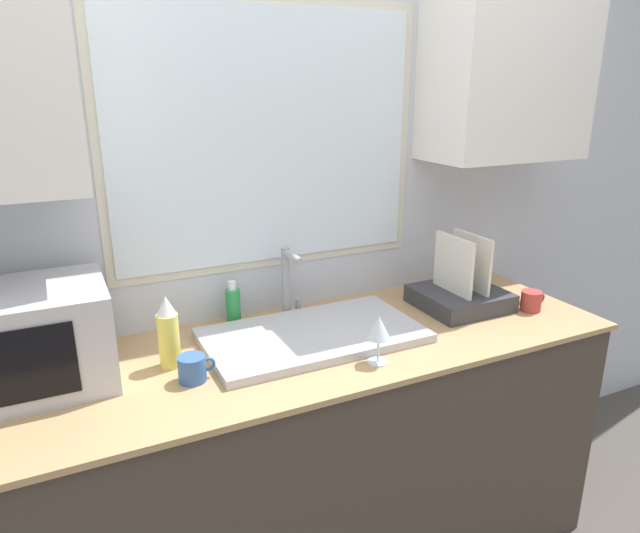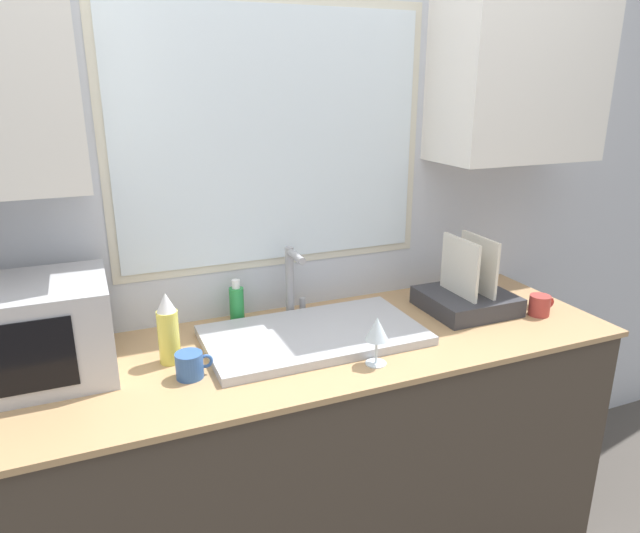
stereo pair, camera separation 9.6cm
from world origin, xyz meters
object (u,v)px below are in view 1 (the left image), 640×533
Objects in this scene: dish_rack at (460,293)px; microwave at (34,337)px; soap_bottle at (233,305)px; wine_glass at (379,329)px; spray_bottle at (168,333)px; mug_near_sink at (193,369)px; faucet at (288,278)px.

microwave is at bearing 177.72° from dish_rack.
wine_glass is (0.31, -0.49, 0.04)m from soap_bottle.
wine_glass is (0.59, -0.26, 0.00)m from spray_bottle.
microwave is 3.64× the size of mug_near_sink.
soap_bottle is (0.64, 0.17, -0.07)m from microwave.
dish_rack is at bearing -2.28° from microwave.
soap_bottle is (-0.85, 0.23, 0.02)m from dish_rack.
dish_rack is at bearing 0.02° from spray_bottle.
mug_near_sink is at bearing -173.55° from dish_rack.
mug_near_sink is 0.58m from wine_glass.
dish_rack is 0.88m from soap_bottle.
faucet is 1.15× the size of spray_bottle.
spray_bottle is 0.36m from soap_bottle.
faucet is at bearing 162.69° from dish_rack.
spray_bottle reaches higher than wine_glass.
dish_rack is (1.49, -0.06, -0.09)m from microwave.
microwave is 1.50m from dish_rack.
spray_bottle is at bearing 156.10° from wine_glass.
microwave reaches higher than faucet.
microwave is at bearing 161.41° from wine_glass.
dish_rack is 2.04× the size of wine_glass.
spray_bottle reaches higher than mug_near_sink.
microwave is at bearing -170.59° from faucet.
soap_bottle is at bearing 171.88° from faucet.
soap_bottle is at bearing 164.87° from dish_rack.
soap_bottle reaches higher than wine_glass.
microwave reaches higher than soap_bottle.
dish_rack is at bearing 6.45° from mug_near_sink.
mug_near_sink is (-0.24, -0.35, -0.03)m from soap_bottle.
wine_glass is at bearing -57.41° from soap_bottle.
faucet is 0.48m from wine_glass.
microwave reaches higher than spray_bottle.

